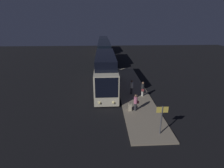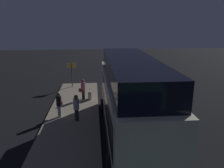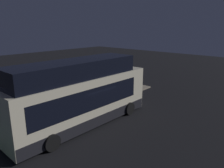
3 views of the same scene
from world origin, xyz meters
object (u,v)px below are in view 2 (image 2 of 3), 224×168
object	(u,v)px
passenger_boarding	(76,107)
passenger_with_bags	(83,89)
bus_lead	(129,103)
suitcase	(90,95)
passenger_waiting	(59,103)
sign_post	(72,71)

from	to	relation	value
passenger_boarding	passenger_with_bags	distance (m)	3.89
bus_lead	suitcase	distance (m)	6.46
passenger_waiting	passenger_with_bags	distance (m)	3.50
passenger_waiting	sign_post	world-z (taller)	sign_post
passenger_boarding	suitcase	world-z (taller)	passenger_boarding
bus_lead	passenger_with_bags	bearing A→B (deg)	24.36
bus_lead	passenger_boarding	bearing A→B (deg)	54.95
passenger_boarding	sign_post	xyz separation A→B (m)	(7.56, 0.95, 0.60)
passenger_with_bags	sign_post	size ratio (longest dim) A/B	0.71
passenger_with_bags	sign_post	world-z (taller)	sign_post
passenger_waiting	bus_lead	bearing A→B (deg)	-21.20
passenger_with_bags	sign_post	xyz separation A→B (m)	(3.68, 1.19, 0.62)
passenger_with_bags	suitcase	xyz separation A→B (m)	(-0.03, -0.51, -0.55)
bus_lead	passenger_with_bags	world-z (taller)	bus_lead
suitcase	sign_post	xyz separation A→B (m)	(3.71, 1.70, 1.17)
passenger_boarding	passenger_waiting	xyz separation A→B (m)	(0.66, 1.13, 0.00)
bus_lead	passenger_boarding	xyz separation A→B (m)	(2.05, 2.92, -0.89)
bus_lead	passenger_with_bags	size ratio (longest dim) A/B	6.30
passenger_with_bags	suitcase	distance (m)	0.75
passenger_boarding	passenger_waiting	bearing A→B (deg)	92.10
passenger_with_bags	suitcase	size ratio (longest dim) A/B	1.82
bus_lead	passenger_boarding	size ratio (longest dim) A/B	6.16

